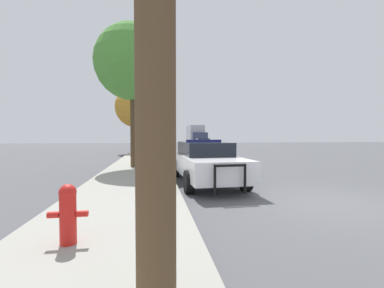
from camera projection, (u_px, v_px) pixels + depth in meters
The scene contains 9 objects.
ground_plane at pixel (327, 203), 6.47m from camera, with size 110.00×110.00×0.00m, color #4F4F54.
sidewalk_left at pixel (119, 209), 5.72m from camera, with size 3.00×110.00×0.13m.
police_car at pixel (205, 161), 9.26m from camera, with size 2.17×5.31×1.55m.
fire_hydrant at pixel (68, 212), 3.70m from camera, with size 0.55×0.24×0.87m.
traffic_light at pixel (152, 112), 26.37m from camera, with size 3.76×0.35×5.74m.
car_background_oncoming at pixel (203, 143), 31.97m from camera, with size 2.06×4.50×1.37m.
box_truck at pixel (196, 135), 42.54m from camera, with size 2.60×7.61×3.39m.
tree_sidewalk_mid at pixel (136, 107), 24.34m from camera, with size 3.87×3.87×6.24m.
tree_sidewalk_near at pixel (133, 63), 12.75m from camera, with size 3.78×3.78×7.11m.
Camera 1 is at (-4.32, -5.85, 1.70)m, focal length 24.00 mm.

